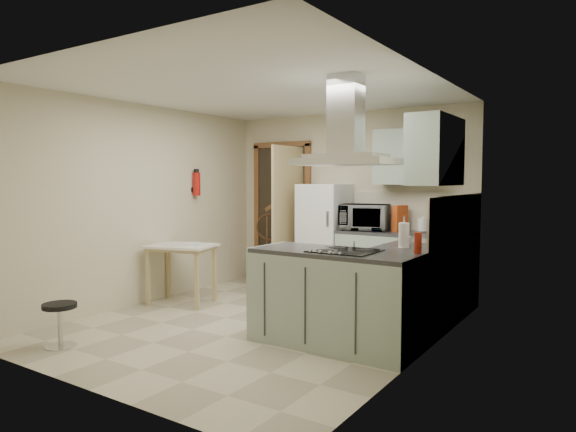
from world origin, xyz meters
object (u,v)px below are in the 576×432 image
Objects in this scene: fridge at (325,238)px; extractor_hood at (345,162)px; drop_leaf_table at (182,274)px; microwave at (364,217)px; stool at (60,325)px; peninsula at (335,298)px; bentwood_chair at (264,252)px.

fridge is 1.67× the size of extractor_hood.
fridge reaches higher than drop_leaf_table.
fridge is 2.57m from extractor_hood.
extractor_hood reaches higher than microwave.
stool is 3.81m from microwave.
extractor_hood is at bearing 33.00° from stool.
extractor_hood is at bearing -25.21° from drop_leaf_table.
stool is (-2.22, -1.44, -1.51)m from extractor_hood.
fridge is at bearing 121.74° from peninsula.
peninsula is at bearing -25.59° from drop_leaf_table.
extractor_hood is 2.18m from microwave.
extractor_hood is 3.05m from stool.
extractor_hood is at bearing -83.88° from microwave.
peninsula is at bearing -86.51° from microwave.
fridge is 2.35m from peninsula.
drop_leaf_table is 2.46m from microwave.
extractor_hood is at bearing -56.21° from fridge.
microwave reaches higher than bentwood_chair.
drop_leaf_table is 1.55m from bentwood_chair.
stool is at bearing -97.01° from drop_leaf_table.
fridge is 2.00m from drop_leaf_table.
peninsula is at bearing 34.22° from stool.
extractor_hood is 1.46× the size of microwave.
peninsula reaches higher than drop_leaf_table.
microwave is (1.51, 3.39, 0.86)m from stool.
extractor_hood is 1.13× the size of drop_leaf_table.
extractor_hood is (1.32, -1.98, 0.97)m from fridge.
microwave is at bearing 24.75° from drop_leaf_table.
fridge is at bearing -20.17° from bentwood_chair.
fridge is 3.58m from stool.
fridge is 0.97× the size of peninsula.
microwave is (1.63, -0.00, 0.59)m from bentwood_chair.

